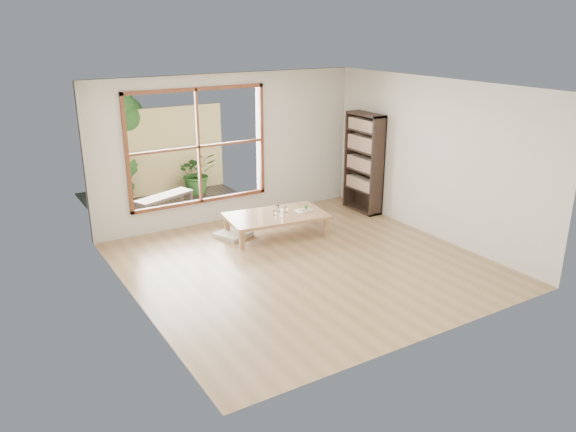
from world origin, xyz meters
The scene contains 15 objects.
ground centered at (0.00, 0.00, 0.00)m, with size 5.00×5.00×0.00m, color #A68053.
low_table centered at (0.26, 1.26, 0.32)m, with size 1.76×1.14×0.36m.
floor_cushion centered at (-0.40, 1.56, 0.04)m, with size 0.49×0.49×0.07m, color beige.
bookshelf centered at (2.33, 1.55, 0.93)m, with size 0.30×0.83×1.86m, color #30211B.
glass_tall centered at (0.27, 1.15, 0.44)m, with size 0.08×0.08×0.16m, color silver.
glass_mid centered at (0.46, 1.28, 0.41)m, with size 0.06×0.06×0.09m, color silver.
glass_short centered at (0.38, 1.39, 0.41)m, with size 0.08×0.08×0.10m, color silver.
glass_small centered at (0.22, 1.25, 0.40)m, with size 0.05×0.05×0.07m, color silver.
food_tray centered at (0.77, 1.18, 0.38)m, with size 0.27×0.20×0.08m.
deck centered at (-0.60, 3.56, 0.00)m, with size 2.80×2.00×0.05m, color #322B24.
garden_bench centered at (-1.01, 3.20, 0.33)m, with size 1.20×0.74×0.37m.
bamboo_fence centered at (-0.60, 4.56, 0.90)m, with size 2.80×0.06×1.80m, color tan.
shrub_right centered at (0.06, 4.17, 0.46)m, with size 0.78×0.68×0.87m, color #2C561F.
shrub_left centered at (-1.44, 4.09, 0.49)m, with size 0.52×0.42×0.94m, color #2C561F.
garden_tree centered at (-1.28, 4.86, 1.63)m, with size 1.04×0.85×2.22m.
Camera 1 is at (-4.21, -6.44, 3.42)m, focal length 35.00 mm.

